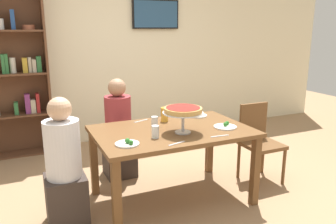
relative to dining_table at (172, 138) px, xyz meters
name	(u,v)px	position (x,y,z in m)	size (l,w,h in m)	color
ground_plane	(172,198)	(0.00, 0.00, -0.65)	(12.00, 12.00, 0.00)	#9E7A56
rear_partition	(111,48)	(0.00, 2.20, 0.75)	(8.00, 0.12, 2.80)	beige
dining_table	(172,138)	(0.00, 0.00, 0.00)	(1.50, 0.97, 0.74)	brown
bookshelf	(4,73)	(-1.48, 2.02, 0.48)	(1.10, 0.30, 2.21)	brown
television	(156,14)	(0.70, 2.11, 1.25)	(0.74, 0.05, 0.43)	black
diner_far_left	(119,135)	(-0.32, 0.78, -0.16)	(0.34, 0.34, 1.15)	#382D28
diner_head_west	(64,172)	(-1.03, -0.02, -0.16)	(0.34, 0.34, 1.15)	#382D28
chair_head_east	(258,138)	(1.09, 0.03, -0.16)	(0.40, 0.40, 0.87)	brown
deep_dish_pizza_stand	(183,111)	(0.04, -0.14, 0.30)	(0.38, 0.38, 0.25)	silver
salad_plate_near_diner	(225,126)	(0.50, -0.16, 0.10)	(0.23, 0.23, 0.06)	white
salad_plate_far_diner	(198,114)	(0.47, 0.33, 0.11)	(0.21, 0.21, 0.07)	white
salad_plate_spare	(128,143)	(-0.53, -0.25, 0.10)	(0.21, 0.21, 0.06)	white
beer_glass_amber_tall	(164,114)	(0.05, 0.29, 0.16)	(0.08, 0.08, 0.15)	gold
water_glass_clear_near	(155,121)	(-0.11, 0.18, 0.14)	(0.07, 0.07, 0.10)	white
water_glass_clear_far	(155,132)	(-0.25, -0.17, 0.15)	(0.07, 0.07, 0.11)	white
cutlery_fork_near	(220,136)	(0.30, -0.37, 0.09)	(0.18, 0.02, 0.01)	silver
cutlery_knife_near	(177,143)	(-0.14, -0.39, 0.09)	(0.18, 0.02, 0.01)	silver
cutlery_fork_far	(141,121)	(-0.17, 0.40, 0.09)	(0.18, 0.02, 0.01)	silver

